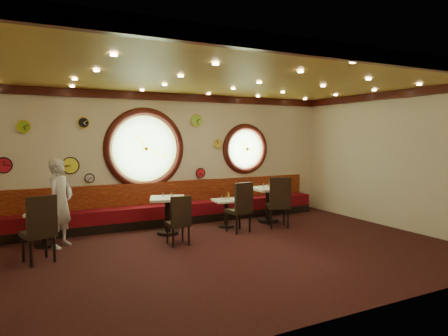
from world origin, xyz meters
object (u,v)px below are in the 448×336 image
Objects in this scene: chair_a at (40,225)px; condiment_a_salt at (39,209)px; condiment_a_bottle at (47,206)px; waiter at (60,203)px; chair_b at (179,217)px; condiment_d_pepper at (268,186)px; table_c at (226,210)px; condiment_d_salt at (264,186)px; chair_c at (241,204)px; chair_d at (279,199)px; condiment_d_bottle at (270,184)px; condiment_c_pepper at (226,198)px; condiment_b_salt at (163,195)px; condiment_c_bottle at (229,196)px; table_b at (168,211)px; condiment_c_salt at (222,197)px; table_a at (44,224)px; condiment_a_pepper at (47,209)px; table_d at (268,200)px; condiment_b_bottle at (172,194)px; condiment_b_pepper at (171,196)px.

condiment_a_salt is (0.04, 1.20, 0.07)m from chair_a.
waiter is (0.22, -0.27, 0.09)m from condiment_a_bottle.
condiment_d_pepper is at bearing 19.88° from chair_b.
condiment_d_salt is (1.08, 0.05, 0.51)m from table_c.
chair_c is 0.95× the size of chair_d.
chair_c is at bearing -12.82° from condiment_a_bottle.
waiter is (-4.92, -0.12, -0.09)m from condiment_d_bottle.
condiment_c_pepper is at bearing 164.30° from table_c.
condiment_b_salt is 2.11m from waiter.
condiment_b_salt is at bearing -179.12° from condiment_c_bottle.
waiter reaches higher than condiment_b_salt.
table_c is at bearing 0.86° from table_b.
condiment_c_salt is 1.13× the size of condiment_c_pepper.
table_b reaches higher than table_a.
condiment_a_salt is 5.09m from condiment_d_salt.
condiment_c_salt is 1.05× the size of condiment_a_pepper.
waiter is (-2.08, 0.99, 0.29)m from chair_b.
chair_b is at bearing -159.72° from condiment_d_pepper.
table_d is at bearing 0.28° from condiment_c_pepper.
condiment_a_salt is (-4.04, 0.87, 0.09)m from chair_c.
condiment_b_salt is 0.87× the size of condiment_d_pepper.
condiment_b_bottle is (2.58, -0.12, 0.45)m from table_a.
table_d is 8.96× the size of condiment_c_salt.
condiment_c_salt is at bearing 142.66° from table_c.
chair_b reaches higher than condiment_a_salt.
table_a is 5.14× the size of condiment_c_bottle.
table_a is 2.57m from condiment_b_pepper.
chair_a is 5.44m from condiment_d_bottle.
condiment_d_pepper is (1.24, -0.09, 0.22)m from condiment_c_salt.
condiment_d_pepper is at bearing 0.11° from table_b.
condiment_c_pepper is (1.55, 1.02, 0.13)m from chair_b.
condiment_b_bottle is (2.52, -0.23, 0.11)m from condiment_a_bottle.
condiment_b_salt is (-1.54, 0.06, 0.45)m from table_c.
table_c is 3.92× the size of condiment_a_bottle.
condiment_b_salt is (-2.60, 0.70, 0.17)m from chair_d.
condiment_b_pepper is (-1.40, -0.08, 0.45)m from table_c.
condiment_d_salt reaches higher than condiment_a_salt.
condiment_c_salt is at bearing 2.84° from condiment_b_bottle.
waiter reaches higher than chair_b.
chair_a is 2.48m from chair_b.
condiment_d_salt is 0.68× the size of condiment_c_bottle.
table_d is at bearing -139.08° from condiment_d_bottle.
condiment_c_bottle is at bearing -48.91° from waiter.
waiter reaches higher than condiment_c_bottle.
condiment_b_salt is at bearing 179.75° from condiment_d_salt.
table_b is 2.21m from waiter.
condiment_c_pepper is at bearing -177.44° from condiment_d_salt.
condiment_b_salt is 0.58× the size of condiment_c_bottle.
condiment_c_salt is at bearing 179.19° from condiment_d_salt.
chair_b reaches higher than condiment_b_bottle.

